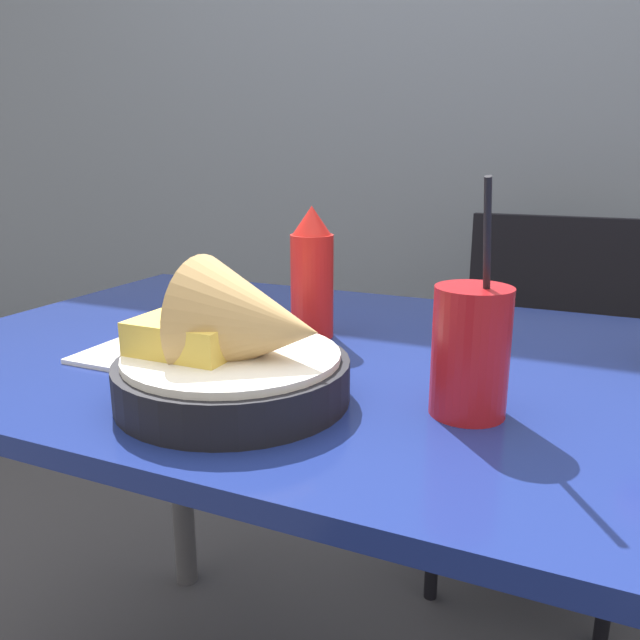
{
  "coord_description": "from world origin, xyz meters",
  "views": [
    {
      "loc": [
        0.26,
        -0.74,
        0.99
      ],
      "look_at": [
        -0.04,
        -0.06,
        0.79
      ],
      "focal_mm": 35.0,
      "sensor_mm": 36.0,
      "label": 1
    }
  ],
  "objects_px": {
    "ketchup_bottle": "(312,275)",
    "drink_cup": "(470,355)",
    "food_basket": "(240,353)",
    "chair_far_window": "(543,365)"
  },
  "relations": [
    {
      "from": "chair_far_window",
      "to": "drink_cup",
      "type": "xyz_separation_m",
      "value": [
        -0.02,
        -0.89,
        0.29
      ]
    },
    {
      "from": "chair_far_window",
      "to": "ketchup_bottle",
      "type": "xyz_separation_m",
      "value": [
        -0.28,
        -0.7,
        0.32
      ]
    },
    {
      "from": "ketchup_bottle",
      "to": "drink_cup",
      "type": "height_order",
      "value": "drink_cup"
    },
    {
      "from": "ketchup_bottle",
      "to": "drink_cup",
      "type": "distance_m",
      "value": 0.33
    },
    {
      "from": "chair_far_window",
      "to": "drink_cup",
      "type": "relative_size",
      "value": 3.52
    },
    {
      "from": "food_basket",
      "to": "ketchup_bottle",
      "type": "xyz_separation_m",
      "value": [
        -0.03,
        0.26,
        0.04
      ]
    },
    {
      "from": "chair_far_window",
      "to": "ketchup_bottle",
      "type": "bearing_deg",
      "value": -111.8
    },
    {
      "from": "ketchup_bottle",
      "to": "drink_cup",
      "type": "xyz_separation_m",
      "value": [
        0.26,
        -0.19,
        -0.03
      ]
    },
    {
      "from": "ketchup_bottle",
      "to": "drink_cup",
      "type": "bearing_deg",
      "value": -35.89
    },
    {
      "from": "food_basket",
      "to": "ketchup_bottle",
      "type": "height_order",
      "value": "ketchup_bottle"
    }
  ]
}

